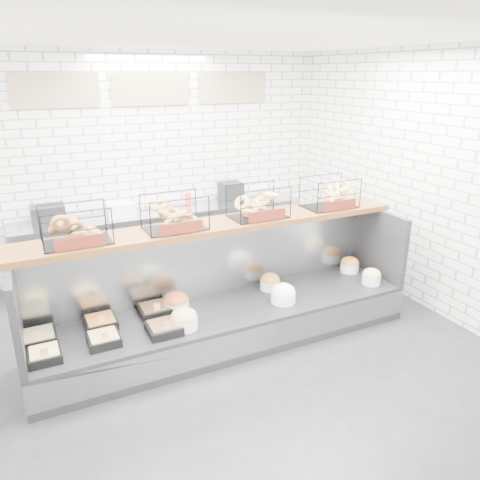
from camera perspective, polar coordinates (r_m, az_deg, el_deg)
ground at (r=4.91m, az=0.04°, el=-13.75°), size 5.50×5.50×0.00m
room_shell at (r=4.69m, az=-3.24°, el=11.75°), size 5.02×5.51×3.01m
display_case at (r=5.00m, az=-1.87°, el=-8.70°), size 4.00×0.90×1.20m
bagel_shelf at (r=4.75m, az=-2.72°, el=3.44°), size 4.10×0.50×0.40m
prep_counter at (r=6.74m, az=-9.11°, el=0.10°), size 4.00×0.60×1.20m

